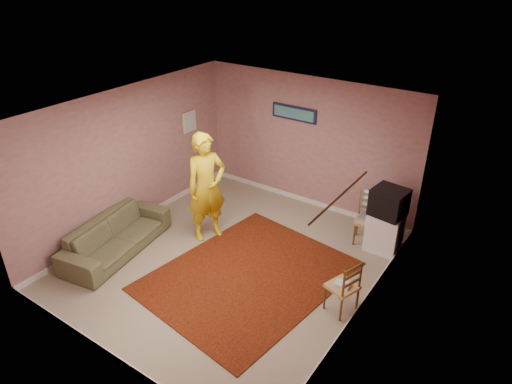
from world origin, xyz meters
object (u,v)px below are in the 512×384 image
Objects in this scene: chair_a at (368,215)px; person at (207,187)px; chair_b at (343,280)px; tv_cabinet at (384,232)px; crt_tv at (389,202)px; sofa at (116,236)px.

chair_a is 0.25× the size of person.
chair_a is at bearing -35.38° from person.
person is at bearing -80.56° from chair_b.
person is (-2.81, 0.44, 0.46)m from chair_b.
chair_a is at bearing -149.86° from chair_b.
tv_cabinet is at bearing -18.14° from chair_a.
chair_a is 2.83m from person.
person is (-2.42, -1.40, 0.44)m from chair_a.
person is (-2.75, -1.38, 0.06)m from crt_tv.
chair_b reaches higher than sofa.
sofa is at bearing -144.92° from tv_cabinet.
chair_a is (-0.33, 0.02, -0.38)m from crt_tv.
tv_cabinet is 0.34× the size of sofa.
chair_b is (0.05, -1.82, 0.18)m from tv_cabinet.
crt_tv is 4.62m from sofa.
crt_tv is (-0.01, 0.00, 0.58)m from tv_cabinet.
crt_tv is 0.50m from chair_a.
tv_cabinet is 1.83m from chair_b.
chair_a reaches higher than sofa.
sofa is (-3.74, -2.63, -0.62)m from crt_tv.
chair_b is at bearing -81.03° from crt_tv.
person is at bearing -153.47° from tv_cabinet.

